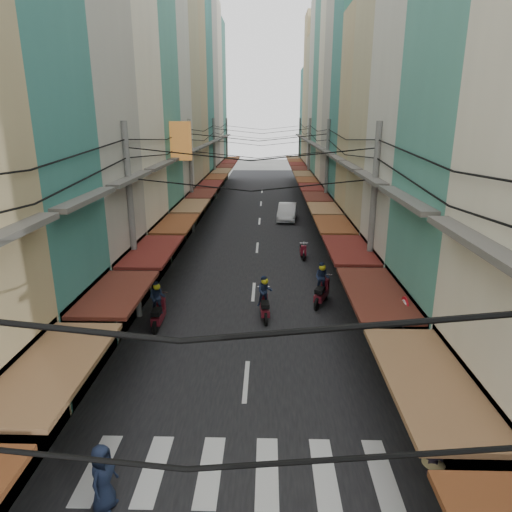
% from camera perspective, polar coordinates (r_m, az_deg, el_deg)
% --- Properties ---
extents(ground, '(160.00, 160.00, 0.00)m').
position_cam_1_polar(ground, '(17.29, -0.93, -11.85)').
color(ground, '#63635F').
rests_on(ground, ground).
extents(road, '(10.00, 80.00, 0.02)m').
position_cam_1_polar(road, '(36.11, 0.38, 3.66)').
color(road, black).
rests_on(road, ground).
extents(sidewalk_left, '(3.00, 80.00, 0.06)m').
position_cam_1_polar(sidewalk_left, '(36.80, -9.81, 3.70)').
color(sidewalk_left, gray).
rests_on(sidewalk_left, ground).
extents(sidewalk_right, '(3.00, 80.00, 0.06)m').
position_cam_1_polar(sidewalk_right, '(36.57, 10.64, 3.57)').
color(sidewalk_right, gray).
rests_on(sidewalk_right, ground).
extents(crosswalk, '(7.55, 2.40, 0.01)m').
position_cam_1_polar(crosswalk, '(12.37, -2.20, -25.27)').
color(crosswalk, silver).
rests_on(crosswalk, ground).
extents(building_row_left, '(7.80, 67.67, 23.70)m').
position_cam_1_polar(building_row_left, '(32.86, -14.48, 19.01)').
color(building_row_left, beige).
rests_on(building_row_left, ground).
extents(building_row_right, '(7.80, 68.98, 22.59)m').
position_cam_1_polar(building_row_right, '(32.41, 15.19, 18.34)').
color(building_row_right, '#397F77').
rests_on(building_row_right, ground).
extents(utility_poles, '(10.20, 66.13, 8.20)m').
position_cam_1_polar(utility_poles, '(30.20, 0.21, 13.68)').
color(utility_poles, slate).
rests_on(utility_poles, ground).
extents(white_car, '(5.05, 2.38, 1.73)m').
position_cam_1_polar(white_car, '(38.72, 3.89, 4.52)').
color(white_car, silver).
rests_on(white_car, ground).
extents(bicycle, '(1.78, 0.68, 1.22)m').
position_cam_1_polar(bicycle, '(18.43, 23.55, -11.46)').
color(bicycle, black).
rests_on(bicycle, ground).
extents(moving_scooters, '(7.56, 11.76, 2.01)m').
position_cam_1_polar(moving_scooters, '(20.78, 0.42, -4.89)').
color(moving_scooters, black).
rests_on(moving_scooters, ground).
extents(parked_scooters, '(12.84, 11.65, 1.00)m').
position_cam_1_polar(parked_scooters, '(14.06, 17.58, -17.91)').
color(parked_scooters, black).
rests_on(parked_scooters, ground).
extents(pedestrians, '(12.25, 19.73, 2.18)m').
position_cam_1_polar(pedestrians, '(19.45, -13.41, -5.55)').
color(pedestrians, '#27202B').
rests_on(pedestrians, ground).
extents(market_umbrella, '(2.32, 2.32, 2.45)m').
position_cam_1_polar(market_umbrella, '(16.11, 21.51, -6.82)').
color(market_umbrella, '#B2B2B7').
rests_on(market_umbrella, ground).
extents(traffic_sign, '(0.10, 0.71, 3.24)m').
position_cam_1_polar(traffic_sign, '(14.58, 17.91, -7.97)').
color(traffic_sign, slate).
rests_on(traffic_sign, ground).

